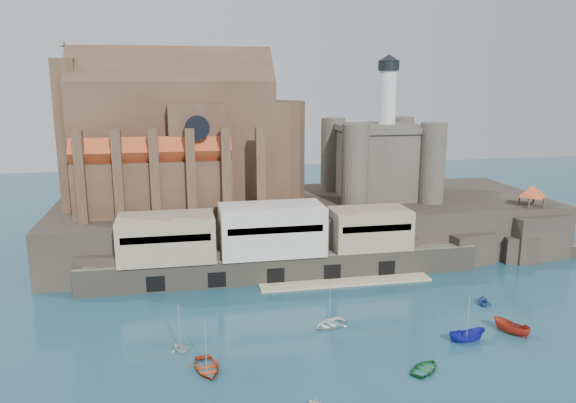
{
  "coord_description": "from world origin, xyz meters",
  "views": [
    {
      "loc": [
        -25.51,
        -69.79,
        34.8
      ],
      "look_at": [
        -5.4,
        32.0,
        11.65
      ],
      "focal_mm": 35.0,
      "sensor_mm": 36.0,
      "label": 1
    }
  ],
  "objects_px": {
    "pavilion": "(532,192)",
    "boat_0": "(207,370)",
    "castle_keep": "(380,157)",
    "boat_2": "(466,341)",
    "church": "(185,143)"
  },
  "relations": [
    {
      "from": "boat_2",
      "to": "boat_0",
      "type": "bearing_deg",
      "value": 89.4
    },
    {
      "from": "boat_0",
      "to": "castle_keep",
      "type": "bearing_deg",
      "value": 42.2
    },
    {
      "from": "pavilion",
      "to": "boat_0",
      "type": "xyz_separation_m",
      "value": [
        -65.19,
        -33.13,
        -12.73
      ]
    },
    {
      "from": "pavilion",
      "to": "boat_2",
      "type": "relative_size",
      "value": 1.22
    },
    {
      "from": "church",
      "to": "castle_keep",
      "type": "relative_size",
      "value": 1.6
    },
    {
      "from": "church",
      "to": "boat_0",
      "type": "xyz_separation_m",
      "value": [
        0.94,
        -48.98,
        -22.13
      ]
    },
    {
      "from": "pavilion",
      "to": "church",
      "type": "bearing_deg",
      "value": 166.52
    },
    {
      "from": "pavilion",
      "to": "boat_0",
      "type": "distance_m",
      "value": 74.22
    },
    {
      "from": "castle_keep",
      "to": "boat_2",
      "type": "relative_size",
      "value": 5.61
    },
    {
      "from": "boat_0",
      "to": "pavilion",
      "type": "bearing_deg",
      "value": 18.31
    },
    {
      "from": "boat_0",
      "to": "boat_2",
      "type": "xyz_separation_m",
      "value": [
        34.75,
        0.93,
        0.0
      ]
    },
    {
      "from": "pavilion",
      "to": "boat_0",
      "type": "height_order",
      "value": "pavilion"
    },
    {
      "from": "church",
      "to": "castle_keep",
      "type": "distance_m",
      "value": 40.39
    },
    {
      "from": "church",
      "to": "boat_2",
      "type": "distance_m",
      "value": 63.81
    },
    {
      "from": "church",
      "to": "boat_0",
      "type": "relative_size",
      "value": 7.74
    }
  ]
}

